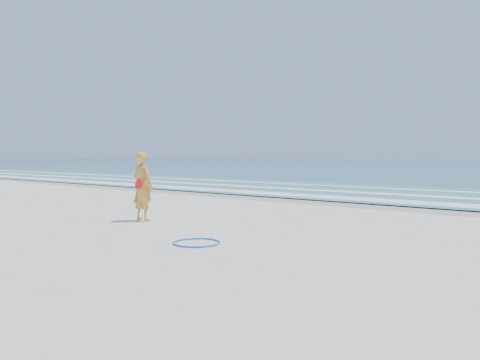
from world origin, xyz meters
The scene contains 8 objects.
ground centered at (0.00, 0.00, 0.00)m, with size 400.00×400.00×0.00m, color silver.
wet_sand centered at (0.00, 9.00, 0.00)m, with size 400.00×2.40×0.00m, color #B2A893.
shallow centered at (0.00, 14.00, 0.04)m, with size 400.00×10.00×0.01m, color #59B7AD.
foam_near centered at (0.00, 10.30, 0.05)m, with size 400.00×1.40×0.01m, color white.
foam_mid centered at (0.00, 13.20, 0.05)m, with size 400.00×0.90×0.01m, color white.
foam_far centered at (0.00, 16.50, 0.05)m, with size 400.00×0.60×0.01m, color white.
hoop centered at (1.87, 0.27, 0.02)m, with size 0.91×0.91×0.03m, color blue.
woman centered at (-1.41, 1.62, 0.89)m, with size 0.65×0.43×1.78m.
Camera 1 is at (8.16, -6.03, 1.68)m, focal length 35.00 mm.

